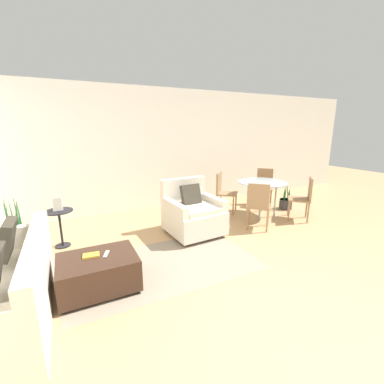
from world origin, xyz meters
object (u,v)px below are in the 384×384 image
at_px(potted_plant_small, 286,202).
at_px(dining_chair_far_left, 223,190).
at_px(dining_chair_near_left, 258,203).
at_px(dining_table, 262,186).
at_px(side_table, 60,221).
at_px(picture_frame, 58,204).
at_px(tv_remote_primary, 106,254).
at_px(dining_chair_far_right, 264,184).
at_px(book_stack, 91,255).
at_px(couch, 2,294).
at_px(ottoman, 99,272).
at_px(dining_chair_near_right, 304,196).
at_px(armchair, 193,214).
at_px(potted_plant, 18,243).

bearing_deg(potted_plant_small, dining_chair_far_left, 161.32).
bearing_deg(potted_plant_small, dining_chair_near_left, -154.16).
bearing_deg(dining_table, side_table, 176.51).
bearing_deg(picture_frame, tv_remote_primary, -70.71).
bearing_deg(dining_chair_far_right, dining_chair_far_left, 180.00).
bearing_deg(dining_chair_far_right, tv_remote_primary, -155.88).
distance_m(book_stack, side_table, 1.44).
relative_size(book_stack, dining_table, 0.19).
bearing_deg(dining_table, tv_remote_primary, -160.66).
bearing_deg(dining_table, couch, -162.92).
bearing_deg(ottoman, dining_table, 19.21).
distance_m(dining_chair_near_left, dining_chair_far_left, 1.19).
distance_m(dining_chair_near_right, potted_plant_small, 0.82).
distance_m(couch, dining_table, 4.62).
relative_size(dining_chair_far_left, potted_plant_small, 1.39).
height_order(armchair, dining_chair_far_right, armchair).
height_order(tv_remote_primary, dining_table, dining_table).
bearing_deg(dining_chair_far_left, dining_chair_near_left, -90.00).
relative_size(couch, book_stack, 9.39).
bearing_deg(armchair, dining_chair_far_right, 19.02).
height_order(armchair, book_stack, armchair).
xyz_separation_m(dining_table, dining_chair_far_left, (-0.59, 0.59, -0.14)).
bearing_deg(potted_plant, dining_chair_far_right, 5.15).
height_order(tv_remote_primary, dining_chair_near_left, dining_chair_near_left).
xyz_separation_m(armchair, dining_chair_far_right, (2.36, 0.81, 0.14)).
height_order(side_table, dining_chair_far_left, dining_chair_far_left).
xyz_separation_m(couch, side_table, (0.51, 1.59, 0.13)).
xyz_separation_m(side_table, dining_table, (3.89, -0.24, 0.24)).
xyz_separation_m(dining_chair_near_left, potted_plant_small, (1.45, 0.70, -0.35)).
distance_m(ottoman, potted_plant, 1.67).
distance_m(picture_frame, dining_chair_near_right, 4.57).
xyz_separation_m(dining_chair_near_left, dining_chair_far_right, (1.19, 1.19, 0.00)).
height_order(dining_chair_near_left, dining_chair_far_left, same).
xyz_separation_m(armchair, dining_chair_near_right, (2.36, -0.38, 0.14)).
bearing_deg(couch, dining_chair_near_left, 11.26).
relative_size(couch, potted_plant_small, 2.83).
height_order(dining_chair_far_left, dining_chair_far_right, same).
distance_m(couch, dining_chair_near_left, 3.89).
bearing_deg(armchair, potted_plant, 172.49).
distance_m(book_stack, potted_plant, 1.60).
height_order(tv_remote_primary, dining_chair_far_left, dining_chair_far_left).
relative_size(ottoman, book_stack, 4.50).
bearing_deg(dining_chair_near_right, potted_plant, 171.78).
relative_size(dining_chair_far_right, potted_plant_small, 1.39).
bearing_deg(potted_plant, dining_chair_far_left, 6.71).
bearing_deg(dining_chair_near_left, couch, -168.74).
distance_m(tv_remote_primary, dining_table, 3.60).
bearing_deg(dining_chair_far_left, couch, -152.93).
bearing_deg(dining_chair_near_left, side_table, 165.84).
xyz_separation_m(couch, dining_chair_far_left, (3.81, 1.95, 0.22)).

